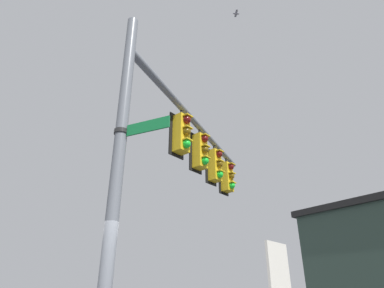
{
  "coord_description": "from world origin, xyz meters",
  "views": [
    {
      "loc": [
        3.11,
        4.38,
        1.42
      ],
      "look_at": [
        -3.02,
        -0.89,
        5.25
      ],
      "focal_mm": 30.07,
      "sensor_mm": 36.0,
      "label": 1
    }
  ],
  "objects": [
    {
      "name": "traffic_light_arm_end",
      "position": [
        -5.95,
        -1.73,
        5.25
      ],
      "size": [
        0.54,
        0.49,
        1.31
      ],
      "color": "black"
    },
    {
      "name": "signal_pole",
      "position": [
        0.0,
        0.0,
        3.44
      ],
      "size": [
        0.22,
        0.22,
        6.87
      ],
      "primitive_type": "cylinder",
      "color": "slate",
      "rests_on": "ground"
    },
    {
      "name": "traffic_light_nearest_pole",
      "position": [
        -2.37,
        -0.68,
        5.25
      ],
      "size": [
        0.54,
        0.49,
        1.31
      ],
      "color": "black"
    },
    {
      "name": "traffic_light_mid_inner",
      "position": [
        -3.56,
        -1.03,
        5.25
      ],
      "size": [
        0.54,
        0.49,
        1.31
      ],
      "color": "black"
    },
    {
      "name": "mast_arm",
      "position": [
        -3.4,
        -1.0,
        6.05
      ],
      "size": [
        6.86,
        2.18,
        0.19
      ],
      "primitive_type": "cylinder",
      "rotation": [
        0.0,
        1.57,
        3.43
      ],
      "color": "slate"
    },
    {
      "name": "street_name_sign",
      "position": [
        -0.08,
        0.28,
        4.12
      ],
      "size": [
        0.43,
        1.09,
        0.22
      ],
      "color": "#147238"
    },
    {
      "name": "traffic_light_mid_outer",
      "position": [
        -4.75,
        -1.38,
        5.25
      ],
      "size": [
        0.54,
        0.49,
        1.31
      ],
      "color": "black"
    },
    {
      "name": "bird_flying",
      "position": [
        -3.32,
        0.67,
        9.38
      ],
      "size": [
        0.23,
        0.24,
        0.08
      ],
      "color": "gray"
    }
  ]
}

